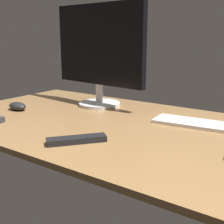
{
  "coord_description": "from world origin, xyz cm",
  "views": [
    {
      "loc": [
        71.63,
        -95.76,
        36.31
      ],
      "look_at": [
        7.64,
        -4.84,
        8.0
      ],
      "focal_mm": 48.51,
      "sensor_mm": 36.0,
      "label": 1
    }
  ],
  "objects": [
    {
      "name": "monitor",
      "position": [
        -18.96,
        21.98,
        28.77
      ],
      "size": [
        53.81,
        20.78,
        48.82
      ],
      "rotation": [
        0.0,
        0.0,
        -0.11
      ],
      "color": "silver",
      "rests_on": "desk"
    },
    {
      "name": "tv_remote",
      "position": [
        8.06,
        -25.65,
        3.0
      ],
      "size": [
        15.8,
        18.11,
        2.0
      ],
      "primitive_type": "cube",
      "rotation": [
        0.0,
        0.0,
        0.89
      ],
      "color": "black",
      "rests_on": "desk"
    },
    {
      "name": "keyboard",
      "position": [
        38.31,
        16.83,
        2.68
      ],
      "size": [
        44.18,
        16.18,
        1.35
      ],
      "primitive_type": "cube",
      "rotation": [
        0.0,
        0.0,
        0.1
      ],
      "color": "white",
      "rests_on": "desk"
    },
    {
      "name": "desk",
      "position": [
        0.0,
        0.0,
        1.0
      ],
      "size": [
        140.0,
        84.0,
        2.0
      ],
      "primitive_type": "cube",
      "color": "olive",
      "rests_on": "ground"
    },
    {
      "name": "computer_mouse",
      "position": [
        -44.57,
        -8.08,
        3.87
      ],
      "size": [
        10.41,
        6.48,
        3.74
      ],
      "primitive_type": "ellipsoid",
      "rotation": [
        0.0,
        0.0,
        -0.04
      ],
      "color": "black",
      "rests_on": "desk"
    }
  ]
}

